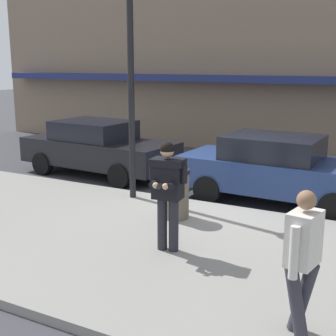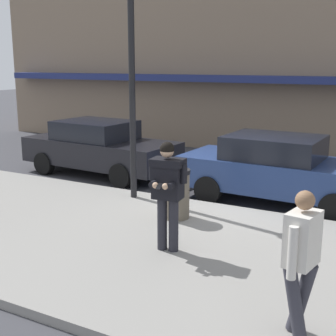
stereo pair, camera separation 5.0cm
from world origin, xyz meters
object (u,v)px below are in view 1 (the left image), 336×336
Objects in this scene: man_texting_on_phone at (168,185)px; pedestrian_in_light_coat at (303,255)px; street_lamp_post at (131,63)px; parked_sedan_mid at (278,169)px; parked_sedan_near at (98,147)px; trash_bin at (176,194)px.

man_texting_on_phone is 2.87m from pedestrian_in_light_coat.
pedestrian_in_light_coat is 6.35m from street_lamp_post.
pedestrian_in_light_coat is (1.73, -5.44, 0.32)m from parked_sedan_mid.
pedestrian_in_light_coat is (2.45, -1.48, -0.14)m from man_texting_on_phone.
parked_sedan_near is at bearing 176.61° from parked_sedan_mid.
pedestrian_in_light_coat is (6.99, -5.75, 0.32)m from parked_sedan_near.
trash_bin is (-1.37, -2.42, -0.16)m from parked_sedan_mid.
man_texting_on_phone is (4.54, -4.27, 0.46)m from parked_sedan_near.
pedestrian_in_light_coat is at bearing -39.43° from parked_sedan_near.
parked_sedan_mid is 2.68× the size of pedestrian_in_light_coat.
street_lamp_post reaches higher than trash_bin.
parked_sedan_near is 4.71× the size of trash_bin.
man_texting_on_phone reaches higher than trash_bin.
pedestrian_in_light_coat reaches higher than parked_sedan_near.
parked_sedan_mid is at bearing -3.39° from parked_sedan_near.
parked_sedan_near is 2.56× the size of man_texting_on_phone.
street_lamp_post reaches higher than pedestrian_in_light_coat.
street_lamp_post is at bearing 151.37° from trash_bin.
parked_sedan_mid is 5.71m from pedestrian_in_light_coat.
man_texting_on_phone reaches higher than parked_sedan_mid.
parked_sedan_near is at bearing 141.21° from street_lamp_post.
trash_bin is (3.90, -2.74, -0.16)m from parked_sedan_near.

